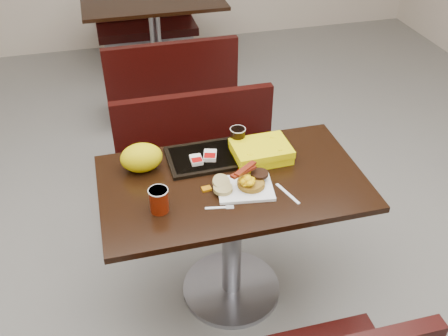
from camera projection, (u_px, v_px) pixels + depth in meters
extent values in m
cube|color=gray|center=(231.00, 289.00, 2.75)|extent=(6.00, 7.00, 0.01)
cube|color=white|center=(245.00, 188.00, 2.25)|extent=(0.27, 0.22, 0.01)
cylinder|color=#956718|center=(251.00, 183.00, 2.25)|extent=(0.15, 0.15, 0.03)
cylinder|color=black|center=(260.00, 174.00, 2.27)|extent=(0.09, 0.09, 0.01)
ellipsoid|color=#F4AD04|center=(247.00, 180.00, 2.21)|extent=(0.08, 0.07, 0.04)
cylinder|color=tan|center=(223.00, 189.00, 2.22)|extent=(0.09, 0.09, 0.02)
cylinder|color=tan|center=(221.00, 182.00, 2.24)|extent=(0.10, 0.10, 0.05)
cylinder|color=#971C05|center=(159.00, 200.00, 2.11)|extent=(0.09, 0.09, 0.11)
cube|color=white|center=(288.00, 194.00, 2.23)|extent=(0.06, 0.16, 0.00)
cube|color=#B76907|center=(206.00, 189.00, 2.25)|extent=(0.04, 0.04, 0.01)
cube|color=#8C0504|center=(240.00, 167.00, 2.38)|extent=(0.04, 0.03, 0.01)
cube|color=black|center=(206.00, 157.00, 2.44)|extent=(0.37, 0.27, 0.02)
cube|color=silver|center=(196.00, 160.00, 2.39)|extent=(0.05, 0.07, 0.02)
cube|color=silver|center=(210.00, 155.00, 2.42)|extent=(0.08, 0.09, 0.02)
cylinder|color=black|center=(238.00, 137.00, 2.48)|extent=(0.09, 0.09, 0.10)
cube|color=yellow|center=(261.00, 152.00, 2.43)|extent=(0.28, 0.21, 0.07)
ellipsoid|color=yellow|center=(141.00, 158.00, 2.34)|extent=(0.21, 0.16, 0.14)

